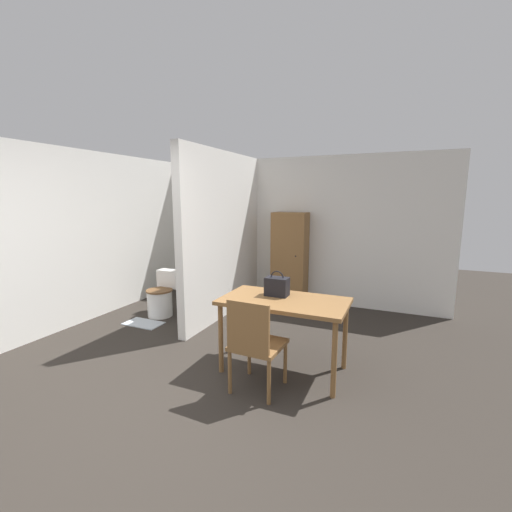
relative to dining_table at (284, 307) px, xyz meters
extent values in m
plane|color=#2D2823|center=(-0.91, -1.31, -0.70)|extent=(16.00, 16.00, 0.00)
cube|color=white|center=(-0.91, 2.55, 0.55)|extent=(5.54, 0.12, 2.50)
cube|color=white|center=(-3.24, 0.59, 0.55)|extent=(0.12, 4.80, 2.50)
cube|color=white|center=(-1.45, 1.34, 0.55)|extent=(0.12, 2.29, 2.50)
cube|color=brown|center=(0.00, 0.00, 0.07)|extent=(1.30, 0.72, 0.04)
cylinder|color=brown|center=(-0.59, -0.30, -0.33)|extent=(0.05, 0.05, 0.74)
cylinder|color=brown|center=(0.59, -0.30, -0.33)|extent=(0.05, 0.05, 0.74)
cylinder|color=brown|center=(-0.59, 0.30, -0.33)|extent=(0.05, 0.05, 0.74)
cylinder|color=brown|center=(0.59, 0.30, -0.33)|extent=(0.05, 0.05, 0.74)
cube|color=brown|center=(-0.11, -0.43, -0.26)|extent=(0.48, 0.48, 0.04)
cube|color=brown|center=(-0.11, -0.64, -0.01)|extent=(0.41, 0.05, 0.46)
cylinder|color=brown|center=(-0.30, -0.22, -0.49)|extent=(0.04, 0.04, 0.42)
cylinder|color=brown|center=(0.10, -0.24, -0.49)|extent=(0.04, 0.04, 0.42)
cylinder|color=brown|center=(-0.31, -0.62, -0.49)|extent=(0.04, 0.04, 0.42)
cylinder|color=brown|center=(0.09, -0.64, -0.49)|extent=(0.04, 0.04, 0.42)
cylinder|color=white|center=(-2.32, 0.84, -0.50)|extent=(0.38, 0.38, 0.40)
cylinder|color=brown|center=(-2.32, 0.84, -0.29)|extent=(0.40, 0.40, 0.02)
cube|color=white|center=(-2.32, 1.10, -0.16)|extent=(0.37, 0.18, 0.28)
cube|color=black|center=(-0.12, 0.10, 0.18)|extent=(0.24, 0.15, 0.20)
torus|color=black|center=(-0.12, 0.10, 0.28)|extent=(0.15, 0.01, 0.15)
cube|color=brown|center=(-0.69, 2.30, 0.09)|extent=(0.58, 0.35, 1.58)
sphere|color=black|center=(-0.53, 2.11, 0.17)|extent=(0.02, 0.02, 0.02)
cube|color=#B2BCC6|center=(-2.32, 0.46, -0.69)|extent=(0.56, 0.32, 0.01)
camera|label=1|loc=(1.10, -3.24, 1.13)|focal=24.00mm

